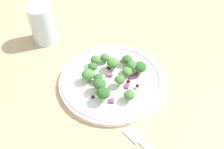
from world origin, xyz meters
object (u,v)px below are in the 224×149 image
Objects in this scene: plate at (112,80)px; water_glass at (43,24)px; broccoli_floret_0 at (95,60)px; broccoli_floret_2 at (93,67)px; broccoli_floret_1 at (127,60)px.

water_glass reaches higher than plate.
plate is at bearing -144.42° from broccoli_floret_0.
broccoli_floret_0 is 0.24× the size of water_glass.
broccoli_floret_0 is 1.13× the size of broccoli_floret_2.
water_glass reaches higher than broccoli_floret_1.
plate is 9.76× the size of broccoli_floret_0.
broccoli_floret_1 is 0.24× the size of water_glass.
broccoli_floret_0 is at bearing 85.59° from broccoli_floret_1.
broccoli_floret_1 is at bearing -94.41° from broccoli_floret_0.
broccoli_floret_2 is (-2.39, 0.74, 0.22)cm from broccoli_floret_0.
broccoli_floret_1 is 8.40cm from broccoli_floret_2.
plate is at bearing 136.02° from broccoli_floret_1.
water_glass is at bearing 43.04° from plate.
broccoli_floret_2 is (2.37, 4.15, 2.37)cm from plate.
broccoli_floret_2 reaches higher than broccoli_floret_1.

